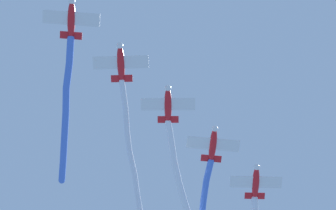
# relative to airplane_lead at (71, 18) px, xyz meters

# --- Properties ---
(airplane_lead) EXTENTS (5.22, 7.00, 1.75)m
(airplane_lead) POSITION_rel_airplane_lead_xyz_m (0.00, 0.00, 0.00)
(airplane_lead) COLOR red
(smoke_trail_lead) EXTENTS (20.72, 2.80, 2.36)m
(smoke_trail_lead) POSITION_rel_airplane_lead_xyz_m (12.42, 1.11, 0.70)
(smoke_trail_lead) COLOR #4C75DB
(airplane_left_wing) EXTENTS (5.22, 7.00, 1.75)m
(airplane_left_wing) POSITION_rel_airplane_lead_xyz_m (5.45, -5.97, 0.25)
(airplane_left_wing) COLOR red
(smoke_trail_left_wing) EXTENTS (21.21, 3.23, 3.52)m
(smoke_trail_left_wing) POSITION_rel_airplane_lead_xyz_m (18.20, -7.25, 1.51)
(smoke_trail_left_wing) COLOR white
(airplane_right_wing) EXTENTS (5.19, 6.97, 1.75)m
(airplane_right_wing) POSITION_rel_airplane_lead_xyz_m (10.89, -11.95, 0.50)
(airplane_right_wing) COLOR red
(smoke_trail_right_wing) EXTENTS (21.48, 7.12, 2.88)m
(smoke_trail_right_wing) POSITION_rel_airplane_lead_xyz_m (23.88, -14.63, -0.57)
(smoke_trail_right_wing) COLOR white
(airplane_slot) EXTENTS (5.25, 7.02, 1.75)m
(airplane_slot) POSITION_rel_airplane_lead_xyz_m (16.34, -17.93, 0.75)
(airplane_slot) COLOR red
(airplane_trail) EXTENTS (5.14, 6.93, 1.75)m
(airplane_trail) POSITION_rel_airplane_lead_xyz_m (21.78, -23.90, 1.00)
(airplane_trail) COLOR red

